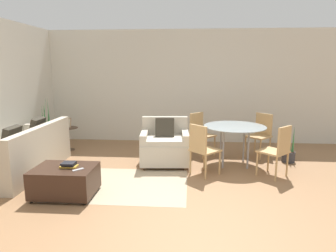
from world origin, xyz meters
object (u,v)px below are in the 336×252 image
at_px(book_stack, 69,165).
at_px(potted_plant, 48,140).
at_px(dining_chair_near_left, 202,146).
at_px(potted_plant_small, 289,153).
at_px(tv_remote_primary, 78,170).
at_px(side_table, 69,134).
at_px(couch, 23,156).
at_px(ottoman, 65,180).
at_px(dining_chair_far_left, 200,131).
at_px(armchair, 165,146).
at_px(picture_frame, 68,123).
at_px(dining_table, 235,130).
at_px(dining_chair_far_right, 261,132).
at_px(dining_chair_near_right, 278,148).

distance_m(book_stack, potted_plant, 2.73).
distance_m(potted_plant, dining_chair_near_left, 3.66).
bearing_deg(potted_plant_small, tv_remote_primary, -150.72).
bearing_deg(potted_plant, tv_remote_primary, -56.03).
relative_size(potted_plant, side_table, 2.33).
distance_m(couch, book_stack, 1.49).
bearing_deg(ottoman, potted_plant_small, 26.60).
distance_m(side_table, dining_chair_far_left, 2.94).
xyz_separation_m(ottoman, potted_plant_small, (3.76, 1.88, -0.06)).
xyz_separation_m(armchair, potted_plant_small, (2.44, 0.31, -0.19)).
height_order(couch, book_stack, couch).
bearing_deg(picture_frame, book_stack, -67.44).
relative_size(dining_table, dining_chair_far_right, 1.29).
bearing_deg(dining_chair_far_left, potted_plant_small, -12.36).
distance_m(picture_frame, dining_chair_near_left, 3.25).
height_order(couch, picture_frame, couch).
bearing_deg(ottoman, dining_chair_near_left, 26.33).
distance_m(dining_chair_near_right, potted_plant_small, 1.07).
bearing_deg(dining_chair_near_left, book_stack, -153.47).
distance_m(ottoman, picture_frame, 2.59).
height_order(picture_frame, dining_chair_far_left, dining_chair_far_left).
bearing_deg(dining_table, dining_chair_near_left, -135.00).
bearing_deg(book_stack, dining_chair_far_right, 34.88).
bearing_deg(couch, armchair, 15.50).
bearing_deg(dining_chair_far_right, ottoman, -145.36).
height_order(dining_chair_near_left, potted_plant_small, dining_chair_near_left).
bearing_deg(potted_plant_small, ottoman, -153.40).
xyz_separation_m(ottoman, potted_plant, (-1.39, 2.32, 0.01)).
distance_m(couch, dining_chair_near_right, 4.43).
bearing_deg(dining_chair_near_left, dining_chair_far_right, 45.00).
xyz_separation_m(book_stack, dining_chair_far_left, (1.95, 2.25, 0.05)).
distance_m(armchair, dining_chair_near_right, 2.05).
bearing_deg(potted_plant_small, side_table, 173.87).
xyz_separation_m(armchair, picture_frame, (-2.24, 0.81, 0.27)).
bearing_deg(dining_table, dining_chair_far_right, 45.00).
bearing_deg(dining_chair_far_right, book_stack, -145.12).
bearing_deg(picture_frame, dining_chair_far_left, -2.32).
height_order(ottoman, side_table, side_table).
distance_m(dining_chair_near_right, dining_chair_far_left, 1.80).
height_order(dining_chair_far_left, dining_chair_far_right, same).
bearing_deg(dining_chair_far_right, side_table, 178.38).
bearing_deg(couch, side_table, 81.71).
height_order(ottoman, dining_chair_near_right, dining_chair_near_right).
height_order(book_stack, potted_plant, potted_plant).
xyz_separation_m(armchair, dining_chair_near_left, (0.69, -0.58, 0.16)).
bearing_deg(dining_chair_near_left, side_table, 154.59).
distance_m(dining_chair_near_left, dining_chair_far_right, 1.80).
bearing_deg(tv_remote_primary, dining_chair_near_left, 31.53).
relative_size(tv_remote_primary, side_table, 0.28).
distance_m(book_stack, dining_table, 3.05).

